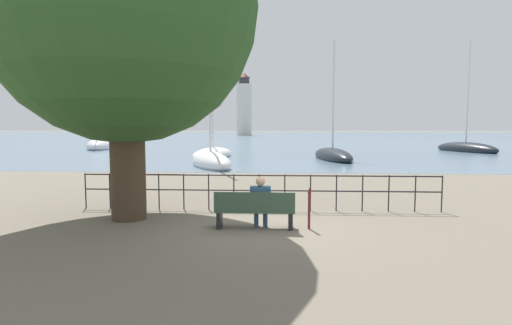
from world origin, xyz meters
The scene contains 13 objects.
ground_plane centered at (0.00, 0.00, 0.00)m, with size 1000.00×1000.00×0.00m, color #706656.
harbor_water centered at (0.00, 161.96, 0.00)m, with size 600.00×300.00×0.01m.
shade_tree centered at (-3.36, 0.79, 5.36)m, with size 6.82×6.82×8.80m.
park_bench centered at (0.00, -0.06, 0.44)m, with size 1.90×0.45×0.90m.
seated_person_left centered at (0.14, 0.01, 0.69)m, with size 0.49×0.35×1.25m.
promenade_railing centered at (0.00, 2.14, 0.69)m, with size 10.44×0.04×1.05m.
closed_umbrella centered at (1.29, 0.00, 0.55)m, with size 0.09×0.09×1.00m.
sailboat_0 centered at (4.74, 21.85, 0.29)m, with size 3.02×8.52×9.50m.
sailboat_1 centered at (-3.68, 15.23, 0.35)m, with size 4.27×6.44×11.54m.
sailboat_2 centered at (-4.91, 23.53, 0.29)m, with size 3.45×7.61×11.88m.
sailboat_3 centered at (19.98, 33.25, 0.33)m, with size 4.22×8.86×11.69m.
sailboat_4 centered at (-20.27, 35.70, 0.38)m, with size 4.57×7.39×10.20m.
harbor_lighthouse centered at (-11.96, 134.83, 10.39)m, with size 5.45×5.45×22.33m.
Camera 1 is at (0.56, -9.35, 2.37)m, focal length 28.00 mm.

